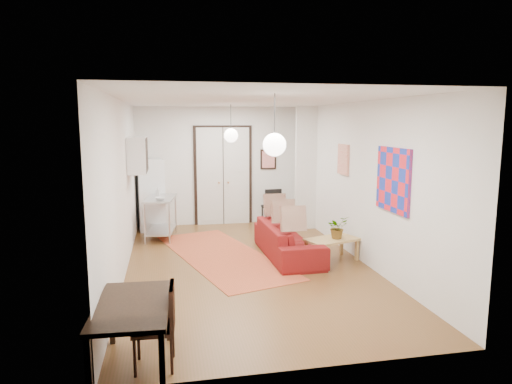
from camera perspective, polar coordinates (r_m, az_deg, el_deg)
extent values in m
plane|color=brown|center=(8.24, -1.05, -9.18)|extent=(7.00, 7.00, 0.00)
cube|color=silver|center=(7.84, -1.11, 11.40)|extent=(4.20, 7.00, 0.02)
cube|color=silver|center=(11.35, -4.17, 3.26)|extent=(4.20, 0.02, 2.90)
cube|color=silver|center=(4.57, 6.65, -5.14)|extent=(4.20, 0.02, 2.90)
cube|color=silver|center=(7.83, -16.39, 0.41)|extent=(0.02, 7.00, 2.90)
cube|color=silver|center=(8.53, 12.96, 1.21)|extent=(0.02, 7.00, 2.90)
cube|color=silver|center=(11.34, -4.13, 1.98)|extent=(1.44, 0.06, 2.50)
cube|color=silver|center=(10.81, 6.24, 2.95)|extent=(0.50, 0.10, 2.90)
cube|color=white|center=(9.26, -14.57, 4.53)|extent=(0.35, 1.00, 0.70)
cube|color=red|center=(7.38, 16.77, 1.47)|extent=(0.05, 1.00, 1.00)
cube|color=#F8ECCF|center=(9.22, 10.87, 4.02)|extent=(0.05, 0.50, 0.60)
cube|color=red|center=(11.51, 1.55, 4.10)|extent=(0.40, 0.03, 0.50)
cube|color=#A17543|center=(9.76, -15.30, 5.01)|extent=(0.03, 0.44, 0.54)
sphere|color=white|center=(9.82, -3.14, 7.08)|extent=(0.30, 0.30, 0.30)
cylinder|color=black|center=(9.81, -3.16, 9.41)|extent=(0.01, 0.01, 0.50)
sphere|color=white|center=(5.89, 2.32, 5.92)|extent=(0.30, 0.30, 0.30)
cylinder|color=black|center=(5.88, 2.35, 9.82)|extent=(0.01, 0.01, 0.50)
cube|color=#C04C30|center=(8.84, -4.29, -7.92)|extent=(2.49, 4.14, 0.01)
imported|color=maroon|center=(8.71, 4.04, -6.02)|extent=(0.90, 2.20, 0.64)
cube|color=tan|center=(8.51, 9.46, -5.89)|extent=(1.07, 0.81, 0.04)
cube|color=tan|center=(8.24, 7.16, -7.86)|extent=(0.07, 0.07, 0.38)
cube|color=tan|center=(8.54, 12.60, -7.42)|extent=(0.07, 0.07, 0.38)
cube|color=tan|center=(8.63, 6.28, -7.08)|extent=(0.07, 0.07, 0.38)
cube|color=tan|center=(8.91, 11.51, -6.70)|extent=(0.07, 0.07, 0.38)
imported|color=#2C5B29|center=(8.50, 10.13, -4.37)|extent=(0.43, 0.46, 0.41)
cube|color=#B7B9BC|center=(10.18, -11.88, -0.77)|extent=(0.75, 1.25, 0.04)
cube|color=#B7B9BC|center=(10.32, -11.76, -4.64)|extent=(0.70, 1.20, 0.03)
cylinder|color=#B7B9BC|center=(9.73, -13.34, -3.91)|extent=(0.04, 0.04, 0.88)
cylinder|color=#B7B9BC|center=(9.72, -10.33, -3.82)|extent=(0.04, 0.04, 0.88)
cylinder|color=#B7B9BC|center=(10.81, -13.13, -2.64)|extent=(0.04, 0.04, 0.88)
cylinder|color=#B7B9BC|center=(10.80, -10.42, -2.56)|extent=(0.04, 0.04, 0.88)
imported|color=silver|center=(9.88, -11.91, -0.79)|extent=(0.26, 0.26, 0.05)
imported|color=#5184AF|center=(10.41, -12.16, 0.07)|extent=(0.10, 0.10, 0.19)
cube|color=silver|center=(11.01, -12.99, -0.33)|extent=(0.67, 0.67, 1.68)
cube|color=black|center=(4.94, -15.17, -13.54)|extent=(0.81, 1.33, 0.05)
cube|color=black|center=(4.60, -19.80, -20.53)|extent=(0.06, 0.06, 0.66)
cube|color=black|center=(4.54, -11.19, -20.53)|extent=(0.06, 0.06, 0.66)
cube|color=black|center=(5.67, -17.96, -14.64)|extent=(0.06, 0.06, 0.66)
cube|color=black|center=(5.62, -11.20, -14.56)|extent=(0.06, 0.06, 0.66)
cube|color=#3A1D12|center=(5.04, -12.64, -16.31)|extent=(0.45, 0.43, 0.04)
cube|color=#3A1D12|center=(5.12, -12.68, -12.96)|extent=(0.06, 0.41, 0.44)
cylinder|color=#3A1D12|center=(4.98, -14.72, -19.44)|extent=(0.03, 0.03, 0.42)
cylinder|color=#3A1D12|center=(4.97, -10.50, -19.37)|extent=(0.03, 0.03, 0.42)
cylinder|color=#3A1D12|center=(5.30, -14.47, -17.59)|extent=(0.03, 0.03, 0.42)
cylinder|color=#3A1D12|center=(5.29, -10.55, -17.52)|extent=(0.03, 0.03, 0.42)
cube|color=#3A1D12|center=(5.04, -12.64, -16.31)|extent=(0.45, 0.43, 0.04)
cube|color=#3A1D12|center=(5.12, -12.68, -12.96)|extent=(0.06, 0.41, 0.44)
cylinder|color=#3A1D12|center=(4.98, -14.72, -19.44)|extent=(0.03, 0.03, 0.42)
cylinder|color=#3A1D12|center=(4.97, -10.50, -19.37)|extent=(0.03, 0.03, 0.42)
cylinder|color=#3A1D12|center=(5.30, -14.47, -17.59)|extent=(0.03, 0.03, 0.42)
cylinder|color=#3A1D12|center=(5.29, -10.55, -17.52)|extent=(0.03, 0.03, 0.42)
cube|color=black|center=(11.35, 1.89, -1.84)|extent=(0.44, 0.44, 0.04)
cube|color=black|center=(11.49, 1.69, -0.48)|extent=(0.42, 0.06, 0.45)
cylinder|color=black|center=(11.19, 1.20, -3.17)|extent=(0.03, 0.03, 0.45)
cylinder|color=black|center=(11.27, 2.98, -3.09)|extent=(0.03, 0.03, 0.45)
cylinder|color=black|center=(11.53, 0.82, -2.81)|extent=(0.03, 0.03, 0.45)
cylinder|color=black|center=(11.61, 2.55, -2.73)|extent=(0.03, 0.03, 0.45)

